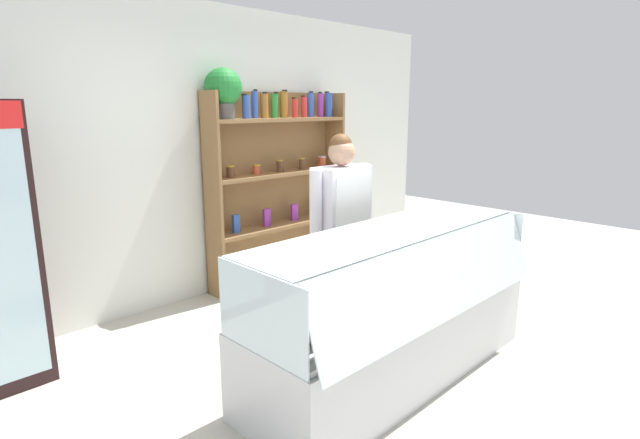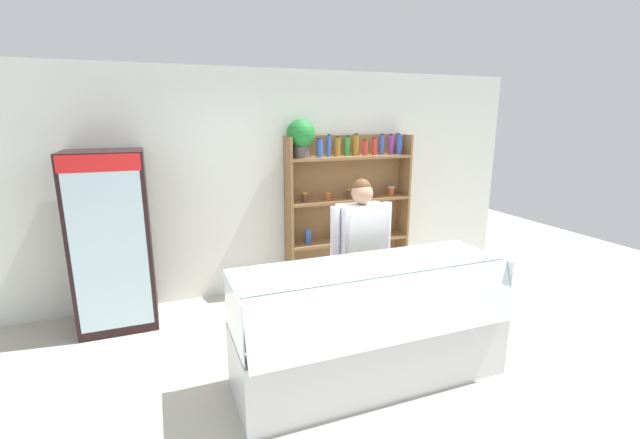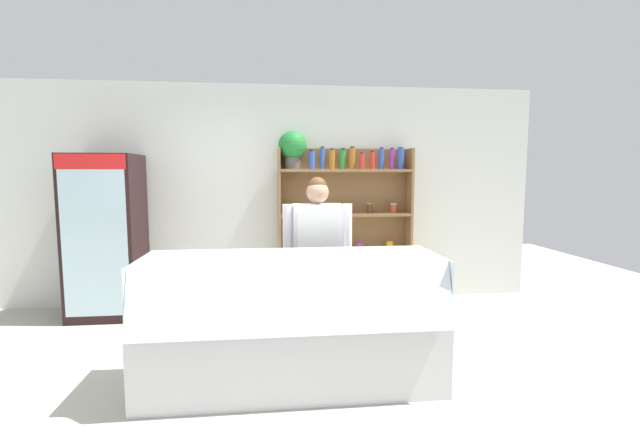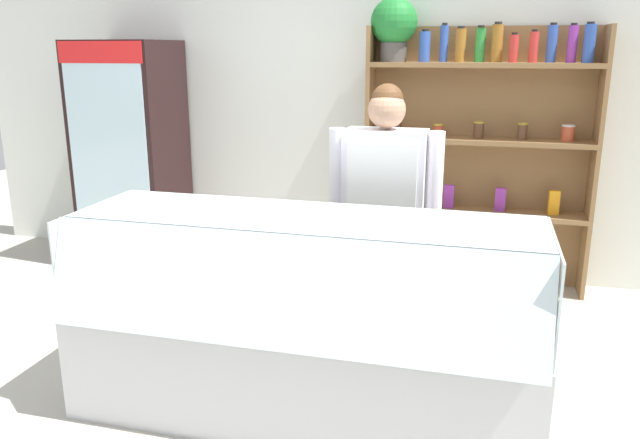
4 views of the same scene
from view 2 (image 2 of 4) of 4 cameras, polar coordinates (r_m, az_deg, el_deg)
The scene contains 6 objects.
ground_plane at distance 3.86m, azimuth 3.28°, elevation -20.35°, with size 12.00×12.00×0.00m, color #B7B2A3.
back_wall at distance 5.33m, azimuth -6.36°, elevation 4.84°, with size 6.80×0.10×2.70m, color silver.
drinks_fridge at distance 4.86m, azimuth -25.97°, elevation -2.59°, with size 0.74×0.66×1.83m.
shelving_unit at distance 5.44m, azimuth 2.52°, elevation 4.07°, with size 1.64×0.34×2.12m.
deli_display_case at distance 3.72m, azimuth 6.62°, elevation -16.23°, with size 2.24×0.80×1.01m.
shop_clerk at distance 4.18m, azimuth 5.51°, elevation -3.43°, with size 0.64×0.25×1.59m.
Camera 2 is at (-1.36, -2.90, 2.16)m, focal length 24.00 mm.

